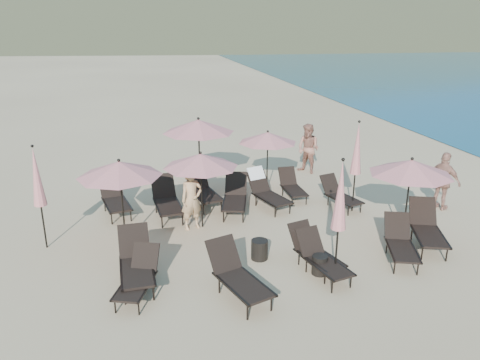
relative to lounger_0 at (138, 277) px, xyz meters
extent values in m
plane|color=#D6BA8C|center=(4.03, 0.13, -0.41)|extent=(800.00, 800.00, 0.00)
cone|color=brown|center=(194.03, 330.13, 15.59)|extent=(280.00, 280.00, 32.00)
cube|color=black|center=(-0.09, -0.24, -0.09)|extent=(0.90, 1.22, 0.05)
cube|color=black|center=(0.16, 0.45, 0.18)|extent=(0.67, 0.58, 0.56)
cylinder|color=black|center=(-0.46, -0.59, -0.25)|extent=(0.03, 0.03, 0.31)
cylinder|color=black|center=(-0.15, 0.30, -0.25)|extent=(0.03, 0.03, 0.31)
cylinder|color=black|center=(-0.02, -0.75, -0.25)|extent=(0.03, 0.03, 0.31)
cylinder|color=black|center=(0.30, 0.14, -0.25)|extent=(0.03, 0.03, 0.31)
cube|color=black|center=(-0.33, -0.10, -0.08)|extent=(0.45, 1.17, 0.04)
cube|color=black|center=(0.19, -0.29, -0.08)|extent=(0.45, 1.17, 0.04)
cube|color=black|center=(-0.03, 0.23, -0.03)|extent=(0.74, 1.34, 0.05)
cube|color=black|center=(-0.07, 1.11, 0.30)|extent=(0.70, 0.53, 0.67)
cylinder|color=black|center=(-0.28, -0.32, -0.22)|extent=(0.04, 0.04, 0.37)
cylinder|color=black|center=(-0.34, 0.80, -0.22)|extent=(0.04, 0.04, 0.37)
cylinder|color=black|center=(0.28, -0.30, -0.22)|extent=(0.04, 0.04, 0.37)
cylinder|color=black|center=(0.23, 0.83, -0.22)|extent=(0.04, 0.04, 0.37)
cube|color=black|center=(-0.35, 0.27, -0.02)|extent=(0.12, 1.47, 0.04)
cube|color=black|center=(0.30, 0.30, -0.02)|extent=(0.12, 1.47, 0.04)
cube|color=black|center=(2.08, -0.75, -0.03)|extent=(1.05, 1.43, 0.05)
cube|color=black|center=(1.80, 0.06, 0.28)|extent=(0.78, 0.67, 0.66)
cylinder|color=black|center=(2.00, -1.34, -0.23)|extent=(0.04, 0.04, 0.36)
cylinder|color=black|center=(1.64, -0.31, -0.23)|extent=(0.04, 0.04, 0.36)
cylinder|color=black|center=(2.52, -1.16, -0.23)|extent=(0.04, 0.04, 0.36)
cylinder|color=black|center=(2.16, -0.12, -0.23)|extent=(0.04, 0.04, 0.36)
cube|color=black|center=(1.77, -0.80, -0.02)|extent=(0.52, 1.37, 0.04)
cube|color=black|center=(2.37, -0.59, -0.02)|extent=(0.52, 1.37, 0.04)
cube|color=black|center=(4.06, -0.31, -0.08)|extent=(0.83, 1.23, 0.05)
cube|color=black|center=(3.88, 0.43, 0.20)|extent=(0.66, 0.55, 0.58)
cylinder|color=black|center=(3.93, -0.82, -0.25)|extent=(0.03, 0.03, 0.32)
cylinder|color=black|center=(3.70, 0.12, -0.25)|extent=(0.03, 0.03, 0.32)
cylinder|color=black|center=(4.41, -0.70, -0.25)|extent=(0.03, 0.03, 0.32)
cylinder|color=black|center=(4.18, 0.23, -0.25)|extent=(0.03, 0.03, 0.32)
cube|color=black|center=(3.77, -0.33, -0.07)|extent=(0.34, 1.24, 0.04)
cube|color=black|center=(4.32, -0.20, -0.07)|extent=(0.34, 1.24, 0.04)
cube|color=black|center=(6.01, 0.00, -0.07)|extent=(0.95, 1.30, 0.05)
cube|color=black|center=(6.27, 0.74, 0.22)|extent=(0.71, 0.61, 0.60)
cylinder|color=black|center=(5.61, -0.37, -0.24)|extent=(0.03, 0.03, 0.33)
cylinder|color=black|center=(5.94, 0.57, -0.24)|extent=(0.03, 0.03, 0.33)
cylinder|color=black|center=(6.09, -0.54, -0.24)|extent=(0.03, 0.03, 0.33)
cylinder|color=black|center=(6.42, 0.41, -0.24)|extent=(0.03, 0.03, 0.33)
cube|color=black|center=(5.75, 0.14, -0.06)|extent=(0.46, 1.25, 0.04)
cube|color=black|center=(6.30, -0.05, -0.06)|extent=(0.46, 1.25, 0.04)
cube|color=black|center=(7.03, 0.49, -0.03)|extent=(1.06, 1.44, 0.05)
cube|color=black|center=(7.32, 1.31, 0.29)|extent=(0.79, 0.68, 0.67)
cylinder|color=black|center=(6.59, 0.08, -0.22)|extent=(0.04, 0.04, 0.37)
cylinder|color=black|center=(6.96, 1.12, -0.22)|extent=(0.04, 0.04, 0.37)
cylinder|color=black|center=(7.12, -0.11, -0.22)|extent=(0.04, 0.04, 0.37)
cylinder|color=black|center=(7.48, 0.94, -0.22)|extent=(0.04, 0.04, 0.37)
cube|color=black|center=(6.74, 0.65, -0.02)|extent=(0.52, 1.39, 0.04)
cube|color=black|center=(7.35, 0.44, -0.02)|extent=(0.52, 1.39, 0.04)
cube|color=black|center=(-0.56, 4.34, -0.05)|extent=(0.90, 1.35, 0.05)
cube|color=black|center=(-0.75, 5.15, 0.26)|extent=(0.73, 0.60, 0.64)
cylinder|color=black|center=(-0.71, 3.78, -0.23)|extent=(0.04, 0.04, 0.35)
cylinder|color=black|center=(-0.95, 4.82, -0.23)|extent=(0.04, 0.04, 0.35)
cylinder|color=black|center=(-0.19, 3.90, -0.23)|extent=(0.04, 0.04, 0.35)
cylinder|color=black|center=(-0.42, 4.94, -0.23)|extent=(0.04, 0.04, 0.35)
cube|color=black|center=(-0.88, 4.32, -0.04)|extent=(0.35, 1.37, 0.04)
cube|color=black|center=(-0.27, 4.46, -0.04)|extent=(0.35, 1.37, 0.04)
cube|color=black|center=(0.88, 3.81, -0.02)|extent=(0.81, 1.38, 0.05)
cube|color=black|center=(0.80, 4.69, 0.30)|extent=(0.73, 0.56, 0.68)
cylinder|color=black|center=(0.65, 3.23, -0.22)|extent=(0.04, 0.04, 0.37)
cylinder|color=black|center=(0.54, 4.36, -0.22)|extent=(0.04, 0.04, 0.37)
cylinder|color=black|center=(1.22, 3.29, -0.22)|extent=(0.04, 0.04, 0.37)
cylinder|color=black|center=(1.11, 4.41, -0.22)|extent=(0.04, 0.04, 0.37)
cube|color=black|center=(0.55, 3.83, -0.01)|extent=(0.19, 1.48, 0.04)
cube|color=black|center=(1.21, 3.89, -0.01)|extent=(0.19, 1.48, 0.04)
cube|color=black|center=(2.78, 3.70, -0.04)|extent=(0.97, 1.40, 0.05)
cube|color=black|center=(3.00, 4.52, 0.28)|extent=(0.76, 0.64, 0.66)
cylinder|color=black|center=(2.37, 3.26, -0.23)|extent=(0.04, 0.04, 0.36)
cylinder|color=black|center=(2.66, 4.31, -0.23)|extent=(0.04, 0.04, 0.36)
cylinder|color=black|center=(2.91, 3.11, -0.23)|extent=(0.04, 0.04, 0.36)
cylinder|color=black|center=(3.19, 4.17, -0.23)|extent=(0.04, 0.04, 0.36)
cube|color=black|center=(2.49, 3.83, -0.03)|extent=(0.41, 1.39, 0.04)
cube|color=black|center=(3.10, 3.67, -0.03)|extent=(0.41, 1.39, 0.04)
cube|color=black|center=(3.99, 3.85, -0.05)|extent=(0.97, 1.35, 0.05)
cube|color=black|center=(3.74, 4.63, 0.24)|extent=(0.74, 0.63, 0.62)
cylinder|color=black|center=(3.90, 3.29, -0.24)|extent=(0.04, 0.04, 0.34)
cylinder|color=black|center=(3.58, 4.28, -0.24)|extent=(0.04, 0.04, 0.34)
cylinder|color=black|center=(4.40, 3.46, -0.24)|extent=(0.04, 0.04, 0.34)
cylinder|color=black|center=(4.07, 4.44, -0.24)|extent=(0.04, 0.04, 0.34)
cube|color=black|center=(3.69, 3.81, -0.04)|extent=(0.46, 1.31, 0.04)
cube|color=black|center=(4.26, 4.00, -0.04)|extent=(0.46, 1.31, 0.04)
cube|color=white|center=(3.69, 4.77, 0.48)|extent=(0.61, 0.44, 0.38)
cube|color=black|center=(4.88, 4.48, -0.09)|extent=(0.57, 1.08, 0.04)
cube|color=black|center=(4.87, 5.20, 0.17)|extent=(0.56, 0.42, 0.55)
cylinder|color=black|center=(4.66, 4.03, -0.26)|extent=(0.03, 0.03, 0.30)
cylinder|color=black|center=(4.64, 4.95, -0.26)|extent=(0.03, 0.03, 0.30)
cylinder|color=black|center=(5.12, 4.04, -0.26)|extent=(0.03, 0.03, 0.30)
cylinder|color=black|center=(5.11, 4.96, -0.26)|extent=(0.03, 0.03, 0.30)
cube|color=black|center=(4.61, 4.52, -0.09)|extent=(0.06, 1.21, 0.04)
cube|color=black|center=(5.15, 4.53, -0.09)|extent=(0.06, 1.21, 0.04)
cube|color=black|center=(6.13, 3.45, -0.09)|extent=(0.84, 1.20, 0.05)
cube|color=black|center=(5.92, 4.16, 0.18)|extent=(0.65, 0.55, 0.56)
cylinder|color=black|center=(6.03, 2.95, -0.25)|extent=(0.03, 0.03, 0.31)
cylinder|color=black|center=(5.77, 3.85, -0.25)|extent=(0.03, 0.03, 0.31)
cylinder|color=black|center=(6.48, 3.08, -0.25)|extent=(0.03, 0.03, 0.31)
cylinder|color=black|center=(6.22, 3.98, -0.25)|extent=(0.03, 0.03, 0.31)
cube|color=black|center=(5.85, 3.42, -0.08)|extent=(0.38, 1.19, 0.04)
cube|color=black|center=(6.38, 3.57, -0.08)|extent=(0.38, 1.19, 0.04)
cube|color=black|center=(4.03, 0.07, -0.08)|extent=(0.87, 1.24, 0.05)
cube|color=black|center=(3.81, 0.80, 0.19)|extent=(0.68, 0.57, 0.58)
cylinder|color=black|center=(3.93, -0.44, -0.25)|extent=(0.03, 0.03, 0.32)
cylinder|color=black|center=(3.65, 0.48, -0.25)|extent=(0.03, 0.03, 0.32)
cylinder|color=black|center=(4.39, -0.31, -0.25)|extent=(0.03, 0.03, 0.32)
cylinder|color=black|center=(4.12, 0.62, -0.25)|extent=(0.03, 0.03, 0.32)
cube|color=black|center=(3.74, 0.04, -0.07)|extent=(0.39, 1.22, 0.04)
cube|color=black|center=(4.28, 0.20, -0.07)|extent=(0.39, 1.22, 0.04)
cube|color=black|center=(2.07, 4.52, -0.03)|extent=(0.92, 1.40, 0.05)
cube|color=black|center=(1.89, 5.36, 0.28)|extent=(0.75, 0.61, 0.66)
cylinder|color=black|center=(1.91, 3.93, -0.23)|extent=(0.04, 0.04, 0.36)
cylinder|color=black|center=(1.68, 5.01, -0.23)|extent=(0.04, 0.04, 0.36)
cylinder|color=black|center=(2.45, 4.05, -0.23)|extent=(0.04, 0.04, 0.36)
cylinder|color=black|center=(2.22, 5.13, -0.23)|extent=(0.04, 0.04, 0.36)
cube|color=black|center=(1.74, 4.50, -0.02)|extent=(0.34, 1.42, 0.04)
cube|color=black|center=(2.37, 4.64, -0.02)|extent=(0.34, 1.42, 0.04)
cylinder|color=black|center=(-0.32, 2.52, 0.64)|extent=(0.04, 0.04, 2.09)
cone|color=#CF7581|center=(-0.32, 2.52, 1.58)|extent=(2.09, 2.09, 0.38)
sphere|color=black|center=(-0.32, 2.52, 1.80)|extent=(0.08, 0.08, 0.08)
cylinder|color=black|center=(1.75, 3.08, 0.60)|extent=(0.04, 0.04, 2.01)
cone|color=#CF7581|center=(1.75, 3.08, 1.51)|extent=(2.01, 2.01, 0.36)
sphere|color=black|center=(1.75, 3.08, 1.72)|extent=(0.08, 0.08, 0.08)
cylinder|color=black|center=(6.74, 1.18, 0.63)|extent=(0.04, 0.04, 2.07)
cone|color=#CF7581|center=(6.74, 1.18, 1.57)|extent=(2.07, 2.07, 0.37)
sphere|color=black|center=(6.74, 1.18, 1.78)|extent=(0.08, 0.08, 0.08)
cylinder|color=black|center=(2.08, 5.97, 0.76)|extent=(0.05, 0.05, 2.33)
cone|color=#CF7581|center=(2.08, 5.97, 1.81)|extent=(2.33, 2.33, 0.42)
sphere|color=black|center=(2.08, 5.97, 2.05)|extent=(0.09, 0.09, 0.09)
cylinder|color=black|center=(4.26, 5.53, 0.55)|extent=(0.04, 0.04, 1.92)
cone|color=#CF7581|center=(4.26, 5.53, 1.43)|extent=(1.92, 1.92, 0.35)
sphere|color=black|center=(4.26, 5.53, 1.63)|extent=(0.07, 0.07, 0.07)
cylinder|color=black|center=(4.24, -0.24, 0.19)|extent=(0.04, 0.04, 1.19)
cone|color=#CF7581|center=(4.24, -0.24, 1.53)|extent=(0.32, 0.32, 1.51)
sphere|color=black|center=(4.24, -0.24, 2.32)|extent=(0.08, 0.08, 0.08)
cylinder|color=black|center=(6.30, 3.26, 0.18)|extent=(0.04, 0.04, 1.18)
cone|color=#CF7581|center=(6.30, 3.26, 1.53)|extent=(0.32, 0.32, 1.51)
sphere|color=black|center=(6.30, 3.26, 2.31)|extent=(0.08, 0.08, 0.08)
cylinder|color=black|center=(-2.25, 2.67, 0.16)|extent=(0.04, 0.04, 1.14)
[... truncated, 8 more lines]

